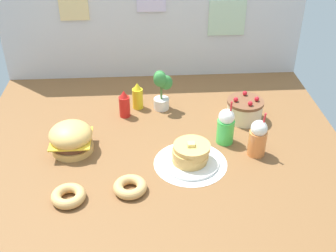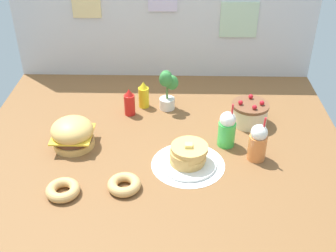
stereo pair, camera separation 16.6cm
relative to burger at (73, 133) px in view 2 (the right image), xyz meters
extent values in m
cube|color=brown|center=(0.49, -0.08, -0.09)|extent=(2.11, 2.00, 0.02)
cube|color=silver|center=(0.49, 0.91, 0.32)|extent=(2.11, 0.03, 0.81)
cube|color=beige|center=(-0.04, 0.89, 0.48)|extent=(0.19, 0.01, 0.24)
cube|color=#B2D1B2|center=(1.00, 0.89, 0.35)|extent=(0.26, 0.01, 0.25)
cylinder|color=white|center=(0.64, -0.16, -0.08)|extent=(0.39, 0.39, 0.00)
cylinder|color=#DBA859|center=(0.00, 0.00, -0.06)|extent=(0.23, 0.23, 0.04)
cylinder|color=#59331E|center=(0.00, 0.00, -0.03)|extent=(0.21, 0.21, 0.03)
cube|color=yellow|center=(0.00, 0.00, -0.01)|extent=(0.22, 0.22, 0.01)
ellipsoid|color=#E5B260|center=(0.00, 0.00, 0.02)|extent=(0.24, 0.24, 0.13)
cylinder|color=white|center=(0.64, -0.16, -0.07)|extent=(0.30, 0.30, 0.01)
cylinder|color=#E0AD5B|center=(0.64, -0.16, -0.05)|extent=(0.19, 0.19, 0.03)
cylinder|color=#E0AD5B|center=(0.64, -0.16, -0.03)|extent=(0.19, 0.19, 0.03)
cylinder|color=#E0AD5B|center=(0.64, -0.16, 0.00)|extent=(0.19, 0.19, 0.03)
cylinder|color=#E0AD5B|center=(0.65, -0.16, 0.02)|extent=(0.20, 0.20, 0.03)
cube|color=#F7E072|center=(0.64, -0.16, 0.05)|extent=(0.04, 0.04, 0.02)
cylinder|color=beige|center=(1.02, 0.26, -0.02)|extent=(0.21, 0.21, 0.12)
cylinder|color=brown|center=(1.02, 0.26, 0.04)|extent=(0.22, 0.22, 0.02)
sphere|color=red|center=(1.09, 0.25, 0.07)|extent=(0.03, 0.03, 0.03)
sphere|color=red|center=(1.03, 0.32, 0.07)|extent=(0.03, 0.03, 0.03)
sphere|color=red|center=(0.96, 0.25, 0.07)|extent=(0.03, 0.03, 0.03)
sphere|color=red|center=(1.03, 0.20, 0.07)|extent=(0.03, 0.03, 0.03)
cylinder|color=red|center=(0.28, 0.35, -0.01)|extent=(0.07, 0.07, 0.13)
cone|color=red|center=(0.28, 0.35, 0.08)|extent=(0.05, 0.05, 0.04)
cylinder|color=yellow|center=(0.37, 0.44, -0.01)|extent=(0.07, 0.07, 0.13)
cone|color=yellow|center=(0.37, 0.44, 0.08)|extent=(0.05, 0.05, 0.04)
cylinder|color=green|center=(0.86, 0.03, -0.01)|extent=(0.10, 0.10, 0.14)
sphere|color=white|center=(0.86, 0.03, 0.09)|extent=(0.09, 0.09, 0.09)
cylinder|color=red|center=(0.88, 0.03, 0.12)|extent=(0.01, 0.03, 0.14)
cylinder|color=orange|center=(1.01, -0.10, -0.01)|extent=(0.10, 0.10, 0.14)
sphere|color=white|center=(1.01, -0.10, 0.09)|extent=(0.09, 0.09, 0.09)
cylinder|color=red|center=(1.03, -0.10, 0.12)|extent=(0.01, 0.03, 0.14)
torus|color=tan|center=(0.03, -0.41, -0.06)|extent=(0.17, 0.17, 0.05)
torus|color=#D89ED8|center=(0.03, -0.41, -0.05)|extent=(0.16, 0.16, 0.04)
torus|color=tan|center=(0.32, -0.36, -0.06)|extent=(0.17, 0.17, 0.05)
torus|color=#8CCC8C|center=(0.32, -0.36, -0.05)|extent=(0.16, 0.16, 0.04)
cylinder|color=white|center=(0.52, 0.42, -0.05)|extent=(0.10, 0.10, 0.07)
cylinder|color=#4C7238|center=(0.52, 0.42, 0.05)|extent=(0.01, 0.01, 0.13)
ellipsoid|color=#38843D|center=(0.55, 0.42, 0.11)|extent=(0.08, 0.05, 0.10)
ellipsoid|color=#38843D|center=(0.51, 0.45, 0.12)|extent=(0.08, 0.05, 0.10)
ellipsoid|color=#38843D|center=(0.51, 0.39, 0.14)|extent=(0.08, 0.05, 0.10)
camera|label=1|loc=(0.41, -1.95, 1.33)|focal=45.51mm
camera|label=2|loc=(0.58, -1.95, 1.33)|focal=45.51mm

